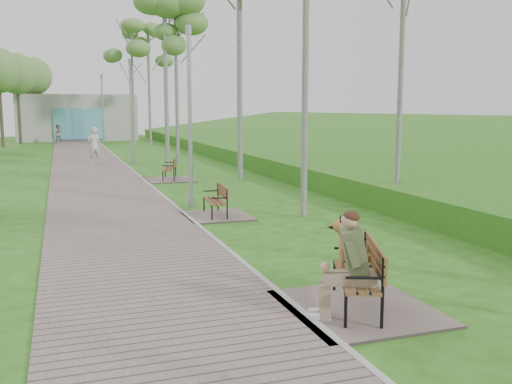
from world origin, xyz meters
TOP-DOWN VIEW (x-y plane):
  - walkway at (-1.75, 21.50)m, footprint 3.50×67.00m
  - kerb at (0.00, 21.50)m, footprint 0.10×67.00m
  - embankment at (12.00, 20.00)m, footprint 14.00×70.00m
  - building_north at (-1.50, 50.97)m, footprint 10.00×5.20m
  - bench_main at (0.72, 4.34)m, footprint 1.97×2.19m
  - bench_second at (0.71, 11.81)m, footprint 1.66×1.85m
  - bench_third at (0.98, 19.82)m, footprint 1.81×2.01m
  - lamp_post_second at (0.44, 13.46)m, footprint 0.20×0.20m
  - lamp_post_third at (0.45, 27.31)m, footprint 0.20×0.20m
  - lamp_post_far at (0.34, 45.46)m, footprint 0.21×0.21m
  - pedestrian_near at (-1.38, 28.22)m, footprint 0.75×0.56m
  - pedestrian_far at (-3.20, 46.37)m, footprint 0.78×0.62m
  - birch_far_b at (2.56, 26.03)m, footprint 2.80×2.80m
  - birch_distant_a at (2.37, 42.05)m, footprint 2.86×2.86m
  - birch_distant_b at (3.62, 42.14)m, footprint 2.86×2.86m

SIDE VIEW (x-z plane):
  - embankment at x=12.00m, z-range -0.80..0.80m
  - walkway at x=-1.75m, z-range 0.00..0.04m
  - kerb at x=0.00m, z-range 0.00..0.05m
  - bench_second at x=0.71m, z-range -0.32..0.70m
  - bench_third at x=0.98m, z-range -0.35..0.76m
  - bench_main at x=0.72m, z-range -0.37..1.34m
  - pedestrian_far at x=-3.20m, z-range 0.00..1.57m
  - pedestrian_near at x=-1.38m, z-range 0.00..1.86m
  - building_north at x=-1.50m, z-range -0.01..3.99m
  - lamp_post_second at x=0.44m, z-range -0.17..4.92m
  - lamp_post_third at x=0.45m, z-range -0.17..5.11m
  - lamp_post_far at x=0.34m, z-range -0.18..5.32m
  - birch_far_b at x=2.56m, z-range 2.41..10.88m
  - birch_distant_a at x=2.37m, z-range 2.67..12.02m
  - birch_distant_b at x=3.62m, z-range 2.68..12.06m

